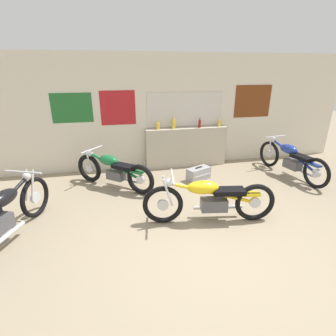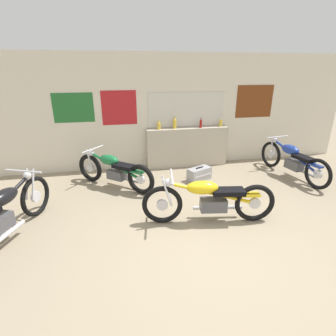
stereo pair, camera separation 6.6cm
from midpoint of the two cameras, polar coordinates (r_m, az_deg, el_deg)
ground_plane at (r=4.05m, az=9.29°, el=-16.44°), size 24.00×24.00×0.00m
wall_back at (r=6.73m, az=-1.04°, el=12.07°), size 10.00×0.07×2.80m
sill_counter at (r=6.88m, az=3.65°, el=4.58°), size 2.11×0.28×1.02m
bottle_leftmost at (r=6.57m, az=-2.51°, el=9.24°), size 0.09×0.09×0.21m
bottle_left_center at (r=6.65m, az=0.92°, el=9.75°), size 0.09×0.09×0.30m
bottle_center at (r=6.78m, az=6.62°, el=9.67°), size 0.06×0.06×0.26m
bottle_right_center at (r=7.03m, az=10.83°, el=9.68°), size 0.07×0.07×0.22m
motorcycle_yellow at (r=4.40m, az=8.66°, el=-6.70°), size 2.20×0.64×0.85m
motorcycle_black at (r=4.56m, az=-33.09°, el=-8.83°), size 1.00×2.11×0.90m
motorcycle_blue at (r=6.84m, az=24.97°, el=1.73°), size 0.67×2.10×0.85m
motorcycle_green at (r=5.72m, az=-12.12°, el=-0.53°), size 1.61×1.37×0.80m
hard_case_silver at (r=6.12m, az=6.36°, el=-1.24°), size 0.61×0.46×0.31m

